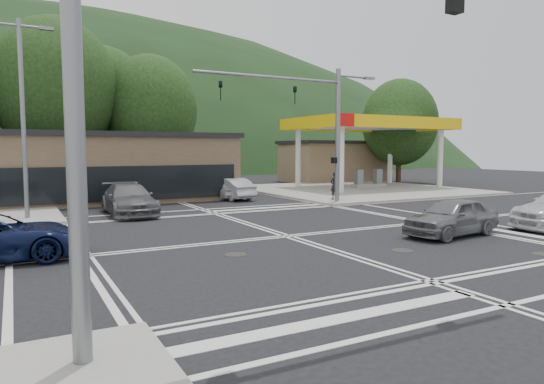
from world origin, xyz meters
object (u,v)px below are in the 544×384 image
car_grey_center (452,217)px  car_northbound (129,199)px  car_queue_a (230,189)px  car_queue_b (226,188)px  pedestrian (335,186)px

car_grey_center → car_northbound: bearing=-148.4°
car_northbound → car_queue_a: bearing=32.4°
car_queue_b → car_northbound: size_ratio=0.75×
car_northbound → pedestrian: (12.62, 0.12, 0.23)m
car_grey_center → pedestrian: bearing=158.1°
car_queue_a → car_northbound: bearing=23.4°
car_queue_a → car_queue_b: 0.51m
car_grey_center → car_queue_b: 16.95m
car_northbound → pedestrian: size_ratio=3.11×
car_queue_b → pedestrian: 7.20m
car_northbound → pedestrian: 12.62m
car_grey_center → car_queue_b: bearing=-179.9°
pedestrian → car_northbound: bearing=-2.2°
car_grey_center → car_queue_a: car_grey_center is taller
car_queue_b → car_queue_a: bearing=101.9°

